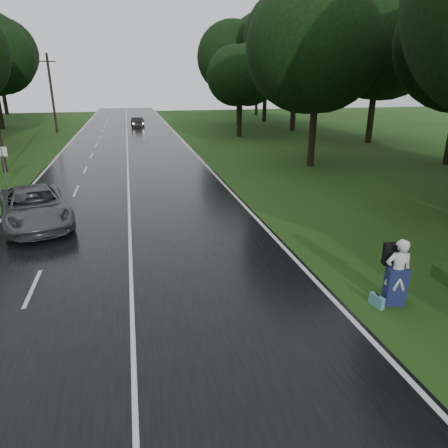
% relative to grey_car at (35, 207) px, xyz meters
% --- Properties ---
extents(ground, '(160.00, 160.00, 0.00)m').
position_rel_grey_car_xyz_m(ground, '(4.04, -8.35, -0.85)').
color(ground, '#214614').
rests_on(ground, ground).
extents(road, '(12.00, 140.00, 0.04)m').
position_rel_grey_car_xyz_m(road, '(4.04, 11.65, -0.83)').
color(road, black).
rests_on(road, ground).
extents(lane_center, '(0.12, 140.00, 0.01)m').
position_rel_grey_car_xyz_m(lane_center, '(4.04, 11.65, -0.81)').
color(lane_center, silver).
rests_on(lane_center, road).
extents(grey_car, '(4.21, 6.37, 1.63)m').
position_rel_grey_car_xyz_m(grey_car, '(0.00, 0.00, 0.00)').
color(grey_car, '#4F5254').
rests_on(grey_car, road).
extents(far_car, '(1.98, 4.08, 1.29)m').
position_rel_grey_car_xyz_m(far_car, '(5.61, 40.11, -0.17)').
color(far_car, black).
rests_on(far_car, road).
extents(hitchhiker, '(0.82, 0.77, 2.02)m').
position_rel_grey_car_xyz_m(hitchhiker, '(11.46, -9.62, 0.09)').
color(hitchhiker, silver).
rests_on(hitchhiker, ground).
extents(suitcase, '(0.24, 0.51, 0.35)m').
position_rel_grey_car_xyz_m(suitcase, '(10.91, -9.66, -0.68)').
color(suitcase, teal).
rests_on(suitcase, ground).
extents(utility_pole_mid, '(1.80, 0.28, 9.76)m').
position_rel_grey_car_xyz_m(utility_pole_mid, '(-4.46, 12.47, -0.85)').
color(utility_pole_mid, black).
rests_on(utility_pole_mid, ground).
extents(utility_pole_far, '(1.80, 0.28, 9.18)m').
position_rel_grey_car_xyz_m(utility_pole_far, '(-4.46, 36.12, -0.85)').
color(utility_pole_far, black).
rests_on(utility_pole_far, ground).
extents(road_sign_a, '(0.59, 0.10, 2.46)m').
position_rel_grey_car_xyz_m(road_sign_a, '(-3.16, 6.22, -0.85)').
color(road_sign_a, white).
rests_on(road_sign_a, ground).
extents(road_sign_b, '(0.58, 0.10, 2.42)m').
position_rel_grey_car_xyz_m(road_sign_b, '(-3.16, 7.85, -0.85)').
color(road_sign_b, white).
rests_on(road_sign_b, ground).
extents(tree_left_f, '(10.38, 10.38, 16.22)m').
position_rel_grey_car_xyz_m(tree_left_f, '(-12.06, 41.51, -0.85)').
color(tree_left_f, black).
rests_on(tree_left_f, ground).
extents(tree_right_d, '(9.36, 9.36, 14.62)m').
position_rel_grey_car_xyz_m(tree_right_d, '(17.60, 9.57, -0.85)').
color(tree_right_d, black).
rests_on(tree_right_d, ground).
extents(tree_right_e, '(7.98, 7.98, 12.47)m').
position_rel_grey_car_xyz_m(tree_right_e, '(16.78, 27.37, -0.85)').
color(tree_right_e, black).
rests_on(tree_right_e, ground).
extents(tree_right_f, '(10.41, 10.41, 16.27)m').
position_rel_grey_car_xyz_m(tree_right_f, '(19.67, 38.71, -0.85)').
color(tree_right_f, black).
rests_on(tree_right_f, ground).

